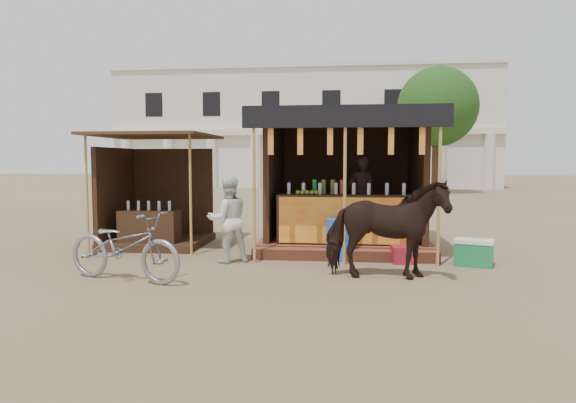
# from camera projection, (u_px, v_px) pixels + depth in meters

# --- Properties ---
(ground) EXTENTS (120.00, 120.00, 0.00)m
(ground) POSITION_uv_depth(u_px,v_px,m) (276.00, 284.00, 7.59)
(ground) COLOR #846B4C
(ground) RESTS_ON ground
(main_stall) EXTENTS (3.60, 3.61, 2.78)m
(main_stall) POSITION_uv_depth(u_px,v_px,m) (346.00, 199.00, 10.72)
(main_stall) COLOR #974631
(main_stall) RESTS_ON ground
(secondary_stall) EXTENTS (2.40, 2.40, 2.38)m
(secondary_stall) POSITION_uv_depth(u_px,v_px,m) (151.00, 206.00, 11.09)
(secondary_stall) COLOR #392214
(secondary_stall) RESTS_ON ground
(cow) EXTENTS (1.83, 0.84, 1.55)m
(cow) POSITION_uv_depth(u_px,v_px,m) (386.00, 229.00, 7.84)
(cow) COLOR black
(cow) RESTS_ON ground
(motorbike) EXTENTS (2.13, 1.22, 1.06)m
(motorbike) POSITION_uv_depth(u_px,v_px,m) (124.00, 246.00, 7.76)
(motorbike) COLOR gray
(motorbike) RESTS_ON ground
(bystander) EXTENTS (0.94, 0.87, 1.55)m
(bystander) POSITION_uv_depth(u_px,v_px,m) (228.00, 219.00, 9.16)
(bystander) COLOR silver
(bystander) RESTS_ON ground
(blue_barrel) EXTENTS (0.59, 0.59, 0.76)m
(blue_barrel) POSITION_uv_depth(u_px,v_px,m) (339.00, 239.00, 9.44)
(blue_barrel) COLOR blue
(blue_barrel) RESTS_ON ground
(red_crate) EXTENTS (0.39, 0.45, 0.30)m
(red_crate) POSITION_uv_depth(u_px,v_px,m) (402.00, 254.00, 9.16)
(red_crate) COLOR maroon
(red_crate) RESTS_ON ground
(cooler) EXTENTS (0.75, 0.62, 0.46)m
(cooler) POSITION_uv_depth(u_px,v_px,m) (474.00, 253.00, 8.89)
(cooler) COLOR #1B7A45
(cooler) RESTS_ON ground
(background_building) EXTENTS (26.00, 7.45, 8.18)m
(background_building) POSITION_uv_depth(u_px,v_px,m) (305.00, 131.00, 37.16)
(background_building) COLOR silver
(background_building) RESTS_ON ground
(tree) EXTENTS (4.50, 4.40, 7.00)m
(tree) POSITION_uv_depth(u_px,v_px,m) (434.00, 110.00, 28.50)
(tree) COLOR #382314
(tree) RESTS_ON ground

